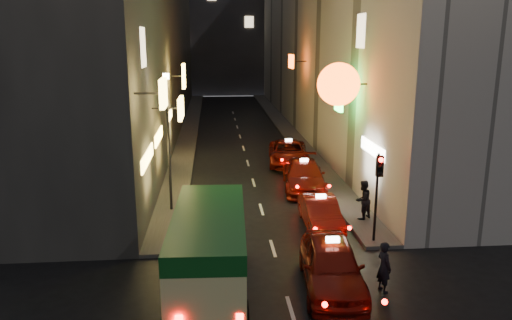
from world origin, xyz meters
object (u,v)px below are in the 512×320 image
object	(u,v)px
pedestrian_crossing	(384,264)
lamp_post	(168,133)
minibus	(209,244)
traffic_light	(378,179)
taxi_near	(332,261)

from	to	relation	value
pedestrian_crossing	lamp_post	bearing A→B (deg)	25.02
minibus	traffic_light	size ratio (longest dim) A/B	1.79
traffic_light	lamp_post	xyz separation A→B (m)	(-8.20, 4.53, 1.04)
lamp_post	traffic_light	bearing A→B (deg)	-28.91
taxi_near	lamp_post	size ratio (longest dim) A/B	0.97
minibus	pedestrian_crossing	distance (m)	5.55
traffic_light	lamp_post	distance (m)	9.42
pedestrian_crossing	lamp_post	size ratio (longest dim) A/B	0.30
traffic_light	lamp_post	size ratio (longest dim) A/B	0.56
taxi_near	traffic_light	world-z (taller)	traffic_light
traffic_light	taxi_near	bearing A→B (deg)	-127.76
minibus	pedestrian_crossing	bearing A→B (deg)	-3.67
pedestrian_crossing	lamp_post	xyz separation A→B (m)	(-7.30, 8.10, 2.78)
traffic_light	lamp_post	bearing A→B (deg)	151.09
taxi_near	traffic_light	bearing A→B (deg)	52.24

